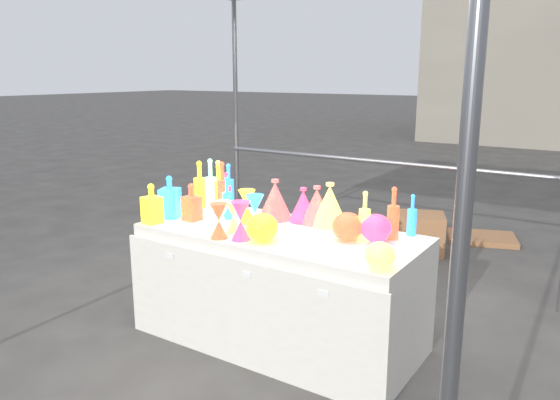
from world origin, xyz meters
The scene contains 32 objects.
ground centered at (0.00, 0.00, 0.00)m, with size 80.00×80.00×0.00m, color #5C5A55.
display_table centered at (0.00, -0.01, 0.37)m, with size 1.84×0.83×0.75m.
cardboard_box_closed centered at (0.12, 2.25, 0.19)m, with size 0.53×0.39×0.39m, color #AF794F.
cardboard_box_flat centered at (0.59, 3.00, 0.03)m, with size 0.68×0.48×0.06m, color #AF794F.
bottle_0 centered at (-0.85, 0.21, 0.92)m, with size 0.09×0.09×0.35m, color #B93711, non-canonical shape.
bottle_1 centered at (-0.66, 0.32, 0.91)m, with size 0.08×0.08×0.33m, color green, non-canonical shape.
bottle_2 centered at (-0.63, 0.20, 0.93)m, with size 0.08×0.08×0.36m, color orange, non-canonical shape.
bottle_3 centered at (-0.65, 0.27, 0.89)m, with size 0.07×0.07×0.27m, color #1F3CB9, non-canonical shape.
bottle_4 centered at (-0.71, 0.26, 0.93)m, with size 0.08×0.08×0.36m, color #14777F, non-canonical shape.
bottle_5 centered at (-0.72, 0.18, 0.94)m, with size 0.08×0.08×0.38m, color #C52763, non-canonical shape.
bottle_6 centered at (-0.67, 0.22, 0.92)m, with size 0.09×0.09×0.34m, color #B93711, non-canonical shape.
bottle_7 centered at (-0.46, 0.05, 0.90)m, with size 0.07×0.07×0.29m, color green, non-canonical shape.
decanter_0 centered at (-0.81, -0.31, 0.88)m, with size 0.11×0.11×0.27m, color #B93711, non-canonical shape.
decanter_1 centered at (-0.64, -0.11, 0.88)m, with size 0.10×0.10×0.26m, color orange, non-canonical shape.
decanter_2 centered at (-0.81, -0.14, 0.90)m, with size 0.13×0.13×0.29m, color green, non-canonical shape.
hourglass_0 centered at (-0.22, -0.34, 0.86)m, with size 0.11×0.11×0.22m, color orange, non-canonical shape.
hourglass_1 centered at (-0.09, -0.29, 0.87)m, with size 0.12×0.12×0.24m, color #1F3CB9, non-canonical shape.
hourglass_2 centered at (-0.23, -0.18, 0.85)m, with size 0.10×0.10×0.19m, color #14777F, non-canonical shape.
hourglass_3 centered at (-0.30, -0.20, 0.85)m, with size 0.10×0.10×0.20m, color #C52763, non-canonical shape.
hourglass_4 centered at (-0.28, 0.03, 0.86)m, with size 0.11×0.11×0.23m, color #B93711, non-canonical shape.
hourglass_5 centered at (-0.12, -0.10, 0.87)m, with size 0.12×0.12×0.24m, color green, non-canonical shape.
globe_0 centered at (0.04, -0.25, 0.83)m, with size 0.19×0.19×0.15m, color #B93711, non-canonical shape.
globe_1 centered at (0.81, -0.30, 0.81)m, with size 0.16×0.16×0.13m, color #14777F, non-canonical shape.
globe_2 centered at (0.45, 0.05, 0.83)m, with size 0.19×0.19×0.15m, color orange, non-canonical shape.
globe_3 centered at (0.60, 0.11, 0.83)m, with size 0.19×0.19×0.15m, color #1F3CB9, non-canonical shape.
lampshade_0 centered at (-0.19, 0.23, 0.89)m, with size 0.23×0.23×0.28m, color gold, non-canonical shape.
lampshade_1 centered at (0.11, 0.28, 0.88)m, with size 0.21×0.21×0.25m, color gold, non-canonical shape.
lampshade_2 centered at (0.00, 0.28, 0.87)m, with size 0.19×0.19×0.23m, color #1F3CB9, non-canonical shape.
lampshade_3 centered at (0.20, 0.28, 0.89)m, with size 0.24×0.24×0.29m, color #14777F, non-canonical shape.
bottle_8 centered at (0.73, 0.36, 0.88)m, with size 0.06×0.06×0.26m, color green, non-canonical shape.
bottle_9 centered at (0.66, 0.22, 0.91)m, with size 0.07×0.07×0.32m, color orange, non-canonical shape.
bottle_11 centered at (0.54, 0.09, 0.90)m, with size 0.07×0.07×0.31m, color #14777F, non-canonical shape.
Camera 1 is at (1.82, -2.78, 1.72)m, focal length 35.00 mm.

